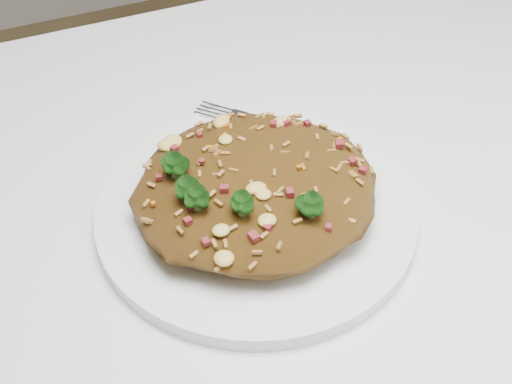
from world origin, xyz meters
TOP-DOWN VIEW (x-y plane):
  - dining_table at (0.00, 0.00)m, footprint 1.20×0.80m
  - plate at (0.08, 0.05)m, footprint 0.26×0.26m
  - fried_rice at (0.07, 0.05)m, footprint 0.20×0.18m
  - fork at (0.13, 0.12)m, footprint 0.12×0.13m

SIDE VIEW (x-z plane):
  - dining_table at x=0.00m, z-range 0.28..1.03m
  - plate at x=0.08m, z-range 0.75..0.76m
  - fork at x=0.13m, z-range 0.76..0.77m
  - fried_rice at x=0.07m, z-range 0.76..0.82m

